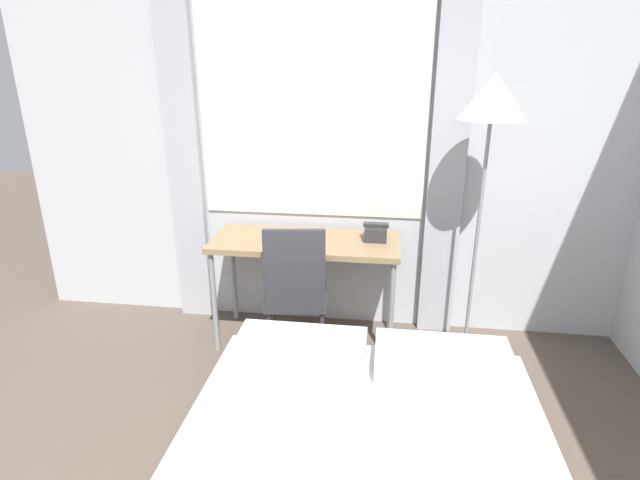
{
  "coord_description": "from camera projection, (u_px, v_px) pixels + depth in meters",
  "views": [
    {
      "loc": [
        0.26,
        -0.06,
        1.92
      ],
      "look_at": [
        -0.11,
        2.66,
        0.92
      ],
      "focal_mm": 28.0,
      "sensor_mm": 36.0,
      "label": 1
    }
  ],
  "objects": [
    {
      "name": "wall_back_with_window",
      "position": [
        345.0,
        145.0,
        3.45
      ],
      "size": [
        4.86,
        0.13,
        2.7
      ],
      "color": "silver",
      "rests_on": "ground_plane"
    },
    {
      "name": "desk",
      "position": [
        306.0,
        249.0,
        3.39
      ],
      "size": [
        1.27,
        0.52,
        0.77
      ],
      "color": "#937551",
      "rests_on": "ground_plane"
    },
    {
      "name": "desk_chair",
      "position": [
        296.0,
        288.0,
        3.22
      ],
      "size": [
        0.45,
        0.45,
        0.96
      ],
      "rotation": [
        0.0,
        0.0,
        0.14
      ],
      "color": "#333338",
      "rests_on": "ground_plane"
    },
    {
      "name": "standing_lamp",
      "position": [
        491.0,
        112.0,
        2.9
      ],
      "size": [
        0.39,
        0.39,
        1.85
      ],
      "color": "#4C4C51",
      "rests_on": "ground_plane"
    },
    {
      "name": "telephone",
      "position": [
        376.0,
        232.0,
        3.35
      ],
      "size": [
        0.17,
        0.15,
        0.12
      ],
      "color": "#2D2D2D",
      "rests_on": "desk"
    },
    {
      "name": "book",
      "position": [
        280.0,
        238.0,
        3.35
      ],
      "size": [
        0.27,
        0.24,
        0.02
      ],
      "rotation": [
        0.0,
        0.0,
        0.26
      ],
      "color": "#33664C",
      "rests_on": "desk"
    }
  ]
}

